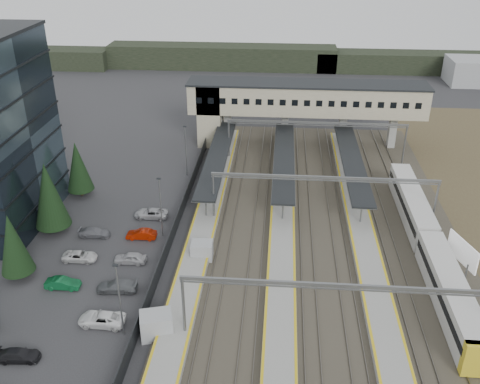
# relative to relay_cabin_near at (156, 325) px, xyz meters

# --- Properties ---
(ground) EXTENTS (220.00, 220.00, 0.00)m
(ground) POSITION_rel_relay_cabin_near_xyz_m (4.75, 7.91, -1.26)
(ground) COLOR #2B2B2D
(ground) RESTS_ON ground
(car_park) EXTENTS (10.59, 44.47, 1.30)m
(car_park) POSITION_rel_relay_cabin_near_xyz_m (-8.25, 0.68, -0.65)
(car_park) COLOR #ABACB0
(car_park) RESTS_ON ground
(lampposts) EXTENTS (0.50, 53.25, 8.07)m
(lampposts) POSITION_rel_relay_cabin_near_xyz_m (-3.25, 9.16, 3.08)
(lampposts) COLOR slate
(lampposts) RESTS_ON ground
(fence) EXTENTS (0.08, 90.00, 2.00)m
(fence) POSITION_rel_relay_cabin_near_xyz_m (-1.75, 12.91, -0.26)
(fence) COLOR #26282B
(fence) RESTS_ON ground
(relay_cabin_near) EXTENTS (3.50, 2.94, 2.52)m
(relay_cabin_near) POSITION_rel_relay_cabin_near_xyz_m (0.00, 0.00, 0.00)
(relay_cabin_near) COLOR #9B9EA0
(relay_cabin_near) RESTS_ON ground
(relay_cabin_far) EXTENTS (2.56, 2.16, 2.27)m
(relay_cabin_far) POSITION_rel_relay_cabin_near_xyz_m (2.46, 13.11, -0.12)
(relay_cabin_far) COLOR #9B9EA0
(relay_cabin_far) RESTS_ON ground
(rail_corridor) EXTENTS (34.00, 90.00, 0.92)m
(rail_corridor) POSITION_rel_relay_cabin_near_xyz_m (14.09, 12.91, -0.97)
(rail_corridor) COLOR #353128
(rail_corridor) RESTS_ON ground
(canopies) EXTENTS (23.10, 30.00, 3.28)m
(canopies) POSITION_rel_relay_cabin_near_xyz_m (11.75, 34.91, 2.66)
(canopies) COLOR black
(canopies) RESTS_ON ground
(footbridge) EXTENTS (40.40, 6.40, 11.20)m
(footbridge) POSITION_rel_relay_cabin_near_xyz_m (12.45, 49.91, 6.67)
(footbridge) COLOR #A19880
(footbridge) RESTS_ON ground
(gantries) EXTENTS (28.40, 62.28, 7.17)m
(gantries) POSITION_rel_relay_cabin_near_xyz_m (16.75, 10.91, 4.74)
(gantries) COLOR slate
(gantries) RESTS_ON ground
(train) EXTENTS (2.72, 37.79, 3.42)m
(train) POSITION_rel_relay_cabin_near_xyz_m (28.75, 15.43, 0.69)
(train) COLOR beige
(train) RESTS_ON ground
(billboard) EXTENTS (1.76, 5.18, 4.46)m
(billboard) POSITION_rel_relay_cabin_near_xyz_m (31.53, 12.39, 1.70)
(billboard) COLOR slate
(billboard) RESTS_ON ground
(treeline_far) EXTENTS (170.00, 19.00, 7.00)m
(treeline_far) POSITION_rel_relay_cabin_near_xyz_m (28.56, 100.19, 1.69)
(treeline_far) COLOR black
(treeline_far) RESTS_ON ground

